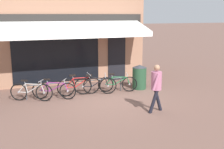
% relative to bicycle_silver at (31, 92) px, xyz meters
% --- Properties ---
extents(ground_plane, '(160.00, 160.00, 0.00)m').
position_rel_bicycle_silver_xyz_m(ground_plane, '(2.74, -0.77, -0.36)').
color(ground_plane, brown).
extents(shop_front, '(7.12, 4.62, 5.80)m').
position_rel_bicycle_silver_xyz_m(shop_front, '(2.16, 3.58, 2.53)').
color(shop_front, '#9E7056').
rests_on(shop_front, ground_plane).
extents(bike_rack_rail, '(3.97, 0.04, 0.57)m').
position_rel_bicycle_silver_xyz_m(bike_rack_rail, '(1.77, 0.16, 0.12)').
color(bike_rack_rail, '#47494F').
rests_on(bike_rack_rail, ground_plane).
extents(bicycle_silver, '(1.50, 0.79, 0.80)m').
position_rel_bicycle_silver_xyz_m(bicycle_silver, '(0.00, 0.00, 0.00)').
color(bicycle_silver, black).
rests_on(bicycle_silver, ground_plane).
extents(bicycle_purple, '(1.60, 0.81, 0.80)m').
position_rel_bicycle_silver_xyz_m(bicycle_purple, '(0.83, -0.07, -0.00)').
color(bicycle_purple, black).
rests_on(bicycle_purple, ground_plane).
extents(bicycle_red, '(1.77, 0.52, 0.87)m').
position_rel_bicycle_silver_xyz_m(bicycle_red, '(1.86, 0.08, 0.03)').
color(bicycle_red, black).
rests_on(bicycle_red, ground_plane).
extents(bicycle_black, '(1.69, 0.70, 0.86)m').
position_rel_bicycle_silver_xyz_m(bicycle_black, '(2.50, -0.05, 0.02)').
color(bicycle_black, black).
rests_on(bicycle_black, ground_plane).
extents(bicycle_green, '(1.59, 0.69, 0.79)m').
position_rel_bicycle_silver_xyz_m(bicycle_green, '(3.49, -0.01, -0.00)').
color(bicycle_green, black).
rests_on(bicycle_green, ground_plane).
extents(pedestrian_adult, '(0.59, 0.48, 1.61)m').
position_rel_bicycle_silver_xyz_m(pedestrian_adult, '(3.74, -2.74, 0.61)').
color(pedestrian_adult, black).
rests_on(pedestrian_adult, ground_plane).
extents(litter_bin, '(0.61, 0.61, 1.06)m').
position_rel_bicycle_silver_xyz_m(litter_bin, '(4.57, 0.13, 0.17)').
color(litter_bin, '#23472D').
rests_on(litter_bin, ground_plane).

